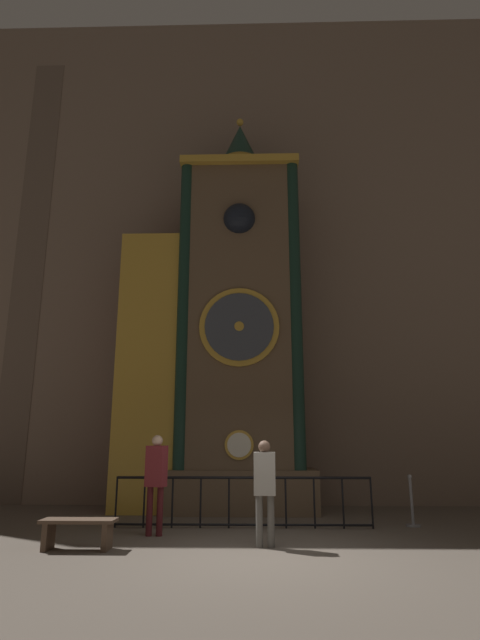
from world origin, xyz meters
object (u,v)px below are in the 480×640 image
(stanchion_post, at_px, (412,510))
(visitor_bench, at_px, (78,528))
(visitor_far, at_px, (265,483))
(clock_tower, at_px, (220,331))
(visitor_near, at_px, (156,475))

(stanchion_post, xyz_separation_m, visitor_bench, (-5.73, -2.33, -0.00))
(visitor_far, distance_m, stanchion_post, 3.62)
(visitor_far, bearing_deg, stanchion_post, 37.20)
(clock_tower, bearing_deg, visitor_far, -75.88)
(visitor_far, height_order, visitor_bench, visitor_far)
(visitor_far, bearing_deg, visitor_near, 155.96)
(visitor_near, height_order, visitor_far, visitor_near)
(clock_tower, xyz_separation_m, visitor_far, (0.99, -3.95, -3.34))
(clock_tower, distance_m, visitor_far, 5.27)
(stanchion_post, bearing_deg, visitor_near, -166.59)
(visitor_bench, bearing_deg, visitor_near, 51.81)
(clock_tower, relative_size, visitor_far, 6.51)
(clock_tower, bearing_deg, stanchion_post, -25.90)
(clock_tower, distance_m, visitor_near, 4.56)
(visitor_near, bearing_deg, visitor_far, -8.52)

